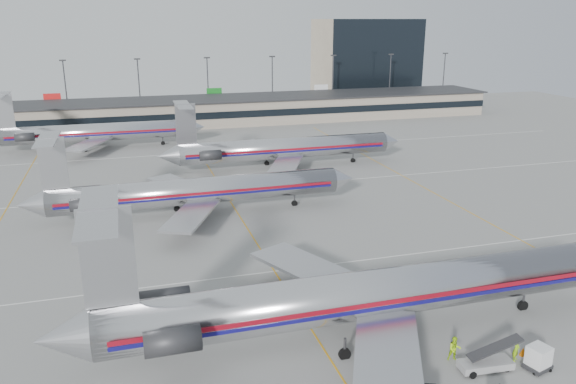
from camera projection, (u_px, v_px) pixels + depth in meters
name	position (u px, v px, depth m)	size (l,w,h in m)	color
ground	(305.00, 319.00, 48.51)	(260.00, 260.00, 0.00)	gray
apron_markings	(274.00, 271.00, 57.68)	(160.00, 0.15, 0.02)	silver
terminal	(181.00, 112.00, 137.40)	(162.00, 17.00, 6.25)	gray
light_mast_row	(174.00, 84.00, 148.66)	(163.60, 0.40, 15.28)	#38383D
distant_building	(365.00, 60.00, 178.95)	(30.00, 20.00, 25.00)	tan
jet_foreground	(359.00, 295.00, 44.66)	(49.79, 29.32, 13.03)	silver
jet_second_row	(192.00, 191.00, 73.30)	(43.86, 25.83, 11.48)	silver
jet_third_row	(281.00, 148.00, 97.15)	(43.57, 26.80, 11.91)	silver
jet_back_row	(94.00, 132.00, 111.45)	(42.44, 26.11, 11.61)	silver
uld_container	(538.00, 358.00, 41.27)	(2.10, 1.90, 1.87)	#2D2D30
belt_loader	(487.00, 362.00, 41.23)	(4.78, 1.77, 2.49)	gray
ramp_worker_near	(516.00, 349.00, 42.36)	(0.67, 0.44, 1.85)	#95D313
ramp_worker_far	(455.00, 349.00, 42.33)	(0.96, 0.75, 1.97)	#B1E715
cone_right	(523.00, 351.00, 43.13)	(0.50, 0.50, 0.69)	#D95F07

